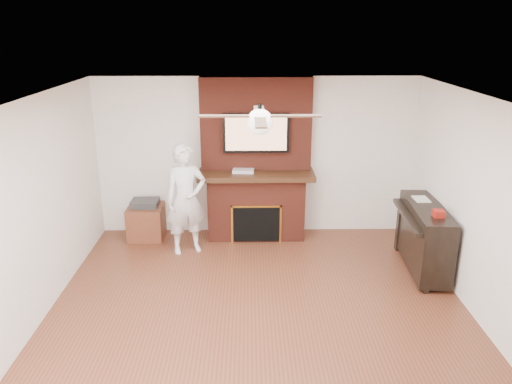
{
  "coord_description": "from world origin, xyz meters",
  "views": [
    {
      "loc": [
        -0.11,
        -4.9,
        3.24
      ],
      "look_at": [
        -0.02,
        0.9,
        1.28
      ],
      "focal_mm": 35.0,
      "sensor_mm": 36.0,
      "label": 1
    }
  ],
  "objects_px": {
    "fireplace": "(256,176)",
    "person": "(186,199)",
    "piano": "(424,236)",
    "side_table": "(146,220)"
  },
  "relations": [
    {
      "from": "side_table",
      "to": "piano",
      "type": "bearing_deg",
      "value": -16.48
    },
    {
      "from": "person",
      "to": "piano",
      "type": "bearing_deg",
      "value": -31.1
    },
    {
      "from": "person",
      "to": "side_table",
      "type": "distance_m",
      "value": 1.04
    },
    {
      "from": "fireplace",
      "to": "person",
      "type": "distance_m",
      "value": 1.2
    },
    {
      "from": "fireplace",
      "to": "person",
      "type": "xyz_separation_m",
      "value": [
        -1.03,
        -0.6,
        -0.17
      ]
    },
    {
      "from": "fireplace",
      "to": "piano",
      "type": "relative_size",
      "value": 1.73
    },
    {
      "from": "side_table",
      "to": "piano",
      "type": "height_order",
      "value": "piano"
    },
    {
      "from": "person",
      "to": "piano",
      "type": "relative_size",
      "value": 1.14
    },
    {
      "from": "fireplace",
      "to": "person",
      "type": "relative_size",
      "value": 1.52
    },
    {
      "from": "fireplace",
      "to": "side_table",
      "type": "relative_size",
      "value": 4.0
    }
  ]
}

